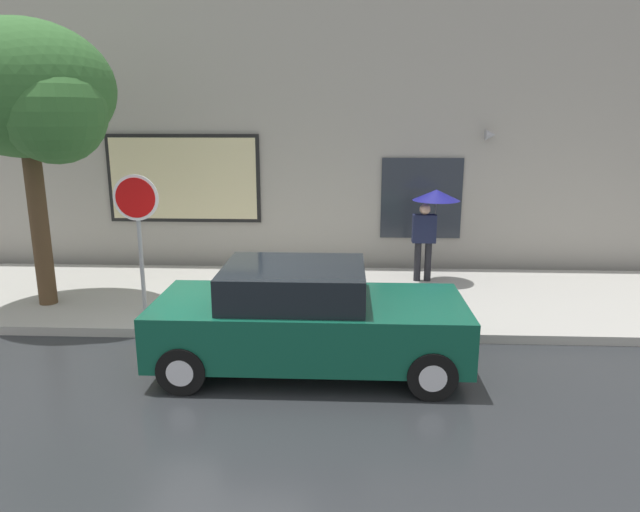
# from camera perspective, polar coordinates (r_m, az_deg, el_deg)

# --- Properties ---
(ground_plane) EXTENTS (60.00, 60.00, 0.00)m
(ground_plane) POSITION_cam_1_polar(r_m,az_deg,el_deg) (8.41, -9.94, -10.83)
(ground_plane) COLOR #282B2D
(sidewalk) EXTENTS (20.00, 4.00, 0.15)m
(sidewalk) POSITION_cam_1_polar(r_m,az_deg,el_deg) (11.13, -6.66, -4.08)
(sidewalk) COLOR #A3A099
(sidewalk) RESTS_ON ground
(building_facade) EXTENTS (20.00, 0.67, 7.00)m
(building_facade) POSITION_cam_1_polar(r_m,az_deg,el_deg) (13.07, -5.35, 13.77)
(building_facade) COLOR #9E998E
(building_facade) RESTS_ON ground
(parked_car) EXTENTS (4.28, 1.89, 1.50)m
(parked_car) POSITION_cam_1_polar(r_m,az_deg,el_deg) (7.96, -1.34, -6.34)
(parked_car) COLOR #0F4C38
(parked_car) RESTS_ON ground
(fire_hydrant) EXTENTS (0.30, 0.44, 0.72)m
(fire_hydrant) POSITION_cam_1_polar(r_m,az_deg,el_deg) (9.88, -5.08, -3.78)
(fire_hydrant) COLOR yellow
(fire_hydrant) RESTS_ON sidewalk
(pedestrian_with_umbrella) EXTENTS (0.95, 0.95, 1.91)m
(pedestrian_with_umbrella) POSITION_cam_1_polar(r_m,az_deg,el_deg) (11.75, 11.19, 4.61)
(pedestrian_with_umbrella) COLOR black
(pedestrian_with_umbrella) RESTS_ON sidewalk
(street_tree) EXTENTS (3.06, 2.60, 4.93)m
(street_tree) POSITION_cam_1_polar(r_m,az_deg,el_deg) (10.96, -27.14, 14.16)
(street_tree) COLOR #4C3823
(street_tree) RESTS_ON sidewalk
(stop_sign) EXTENTS (0.76, 0.10, 2.42)m
(stop_sign) POSITION_cam_1_polar(r_m,az_deg,el_deg) (9.86, -17.86, 3.69)
(stop_sign) COLOR gray
(stop_sign) RESTS_ON sidewalk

